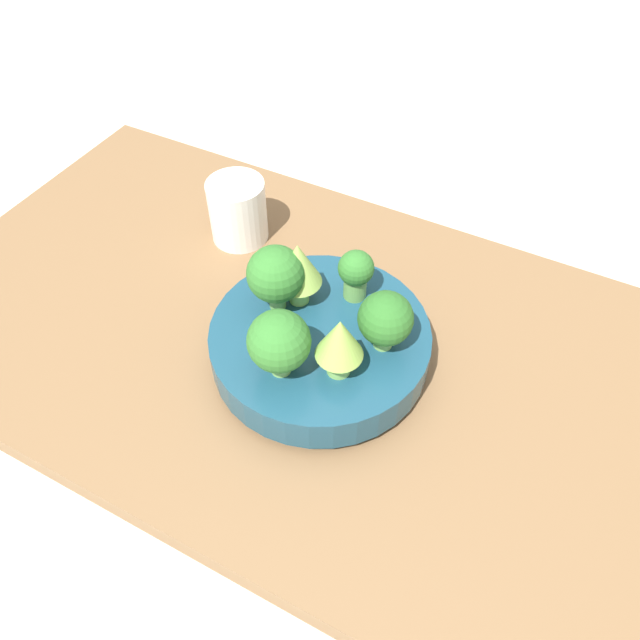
{
  "coord_description": "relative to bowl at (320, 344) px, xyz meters",
  "views": [
    {
      "loc": [
        -0.22,
        0.46,
        0.67
      ],
      "look_at": [
        0.01,
        0.03,
        0.12
      ],
      "focal_mm": 35.0,
      "sensor_mm": 36.0,
      "label": 1
    }
  ],
  "objects": [
    {
      "name": "ground_plane",
      "position": [
        -0.01,
        -0.03,
        -0.07
      ],
      "size": [
        6.0,
        6.0,
        0.0
      ],
      "primitive_type": "plane",
      "color": "beige"
    },
    {
      "name": "table",
      "position": [
        -0.01,
        -0.03,
        -0.05
      ],
      "size": [
        1.18,
        0.6,
        0.04
      ],
      "color": "brown",
      "rests_on": "ground_plane"
    },
    {
      "name": "bowl",
      "position": [
        0.0,
        0.0,
        0.0
      ],
      "size": [
        0.27,
        0.27,
        0.06
      ],
      "color": "navy",
      "rests_on": "table"
    },
    {
      "name": "broccoli_floret_back",
      "position": [
        0.01,
        0.07,
        0.08
      ],
      "size": [
        0.07,
        0.07,
        0.09
      ],
      "color": "#7AB256",
      "rests_on": "bowl"
    },
    {
      "name": "romanesco_piece_near",
      "position": [
        0.05,
        -0.03,
        0.08
      ],
      "size": [
        0.06,
        0.06,
        0.09
      ],
      "color": "#7AB256",
      "rests_on": "bowl"
    },
    {
      "name": "romanesco_piece_far",
      "position": [
        -0.05,
        0.04,
        0.08
      ],
      "size": [
        0.05,
        0.05,
        0.09
      ],
      "color": "#7AB256",
      "rests_on": "bowl"
    },
    {
      "name": "broccoli_floret_right",
      "position": [
        0.07,
        -0.01,
        0.08
      ],
      "size": [
        0.07,
        0.07,
        0.09
      ],
      "color": "#609347",
      "rests_on": "bowl"
    },
    {
      "name": "broccoli_floret_left",
      "position": [
        -0.08,
        -0.02,
        0.07
      ],
      "size": [
        0.06,
        0.06,
        0.08
      ],
      "color": "#7AB256",
      "rests_on": "bowl"
    },
    {
      "name": "broccoli_floret_front",
      "position": [
        -0.01,
        -0.07,
        0.07
      ],
      "size": [
        0.04,
        0.04,
        0.07
      ],
      "color": "#609347",
      "rests_on": "bowl"
    },
    {
      "name": "cup",
      "position": [
        0.22,
        -0.16,
        0.01
      ],
      "size": [
        0.09,
        0.09,
        0.1
      ],
      "color": "silver",
      "rests_on": "table"
    }
  ]
}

